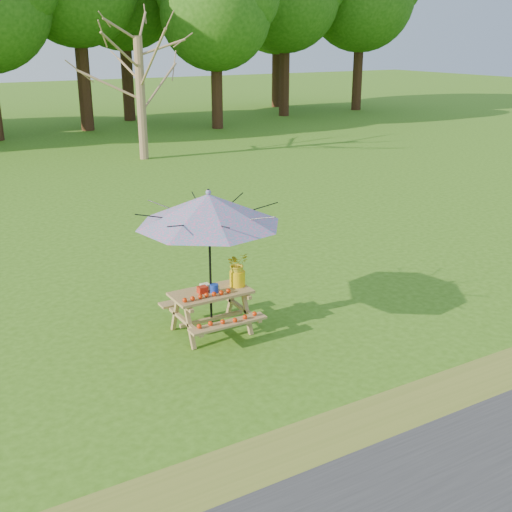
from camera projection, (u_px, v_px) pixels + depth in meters
ground at (52, 391)px, 8.25m from camera, size 120.00×120.00×0.00m
picnic_table at (211, 313)px, 9.77m from camera, size 1.20×1.32×0.67m
patio_umbrella at (209, 210)px, 9.25m from camera, size 2.55×2.55×2.25m
produce_bins at (208, 288)px, 9.65m from camera, size 0.29×0.35×0.13m
tomatoes_row at (207, 295)px, 9.43m from camera, size 0.77×0.13×0.07m
flower_bucket at (237, 268)px, 9.80m from camera, size 0.35×0.31×0.54m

